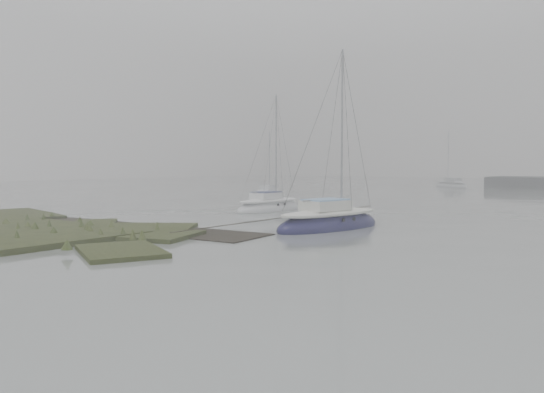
{
  "coord_description": "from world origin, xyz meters",
  "views": [
    {
      "loc": [
        15.28,
        -11.45,
        3.0
      ],
      "look_at": [
        3.36,
        4.15,
        1.8
      ],
      "focal_mm": 35.0,
      "sensor_mm": 36.0,
      "label": 1
    }
  ],
  "objects": [
    {
      "name": "ground",
      "position": [
        0.0,
        30.0,
        0.0
      ],
      "size": [
        160.0,
        160.0,
        0.0
      ],
      "primitive_type": "plane",
      "color": "slate",
      "rests_on": "ground"
    },
    {
      "name": "sailboat_main",
      "position": [
        2.54,
        9.62,
        0.28
      ],
      "size": [
        3.33,
        6.67,
        9.01
      ],
      "rotation": [
        0.0,
        0.0,
        -0.2
      ],
      "color": "#15143C",
      "rests_on": "ground"
    },
    {
      "name": "sailboat_white",
      "position": [
        -5.49,
        15.39,
        0.25
      ],
      "size": [
        2.12,
        5.79,
        8.06
      ],
      "rotation": [
        0.0,
        0.0,
        -0.04
      ],
      "color": "silver",
      "rests_on": "ground"
    },
    {
      "name": "sailboat_far_a",
      "position": [
        -15.37,
        27.99,
        0.21
      ],
      "size": [
        2.98,
        4.96,
        6.65
      ],
      "rotation": [
        0.0,
        0.0,
        0.33
      ],
      "color": "silver",
      "rests_on": "ground"
    },
    {
      "name": "sailboat_far_c",
      "position": [
        -7.96,
        57.51,
        0.24
      ],
      "size": [
        5.71,
        4.57,
        7.9
      ],
      "rotation": [
        0.0,
        0.0,
        1.0
      ],
      "color": "#ABB2B5",
      "rests_on": "ground"
    }
  ]
}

